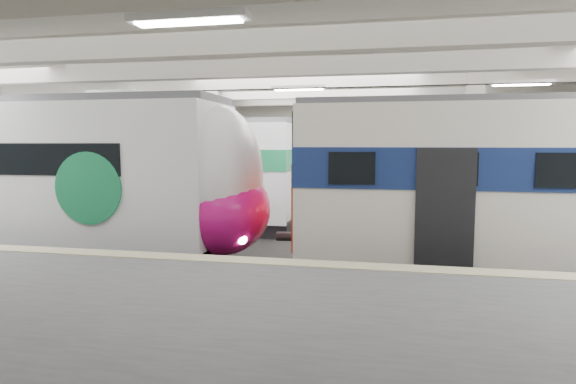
# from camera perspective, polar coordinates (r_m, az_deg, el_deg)

# --- Properties ---
(station_hall) EXTENTS (36.00, 24.00, 5.75)m
(station_hall) POSITION_cam_1_polar(r_m,az_deg,el_deg) (10.52, -2.31, 5.25)
(station_hall) COLOR black
(station_hall) RESTS_ON ground
(modern_emu) EXTENTS (14.28, 2.95, 4.58)m
(modern_emu) POSITION_cam_1_polar(r_m,az_deg,el_deg) (15.29, -26.85, 1.09)
(modern_emu) COLOR white
(modern_emu) RESTS_ON ground
(far_train) EXTENTS (13.21, 3.04, 4.23)m
(far_train) POSITION_cam_1_polar(r_m,az_deg,el_deg) (20.07, -17.91, 2.23)
(far_train) COLOR white
(far_train) RESTS_ON ground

